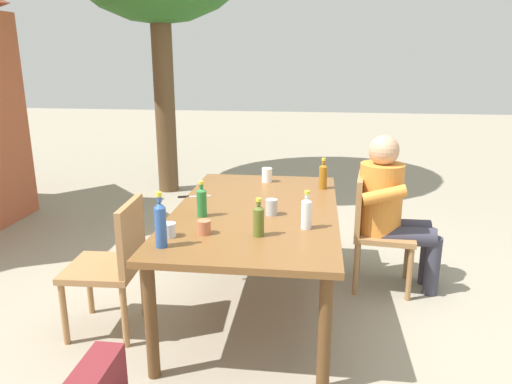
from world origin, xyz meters
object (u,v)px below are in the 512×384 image
Objects in this scene: bottle_clear at (306,212)px; table_knife at (192,197)px; bottle_olive at (259,220)px; bottle_amber at (323,176)px; chair_near_right at (374,225)px; backpack_by_near_side at (240,212)px; chair_far_left at (115,260)px; cup_white at (267,175)px; cup_terracotta at (204,227)px; cup_glass at (169,230)px; bottle_blue at (161,224)px; bottle_green at (202,201)px; cup_steel at (272,207)px; person_in_white_shirt at (391,205)px; dining_table at (256,219)px.

table_knife is at bearing 56.44° from bottle_clear.
bottle_olive is (-0.16, 0.27, -0.00)m from bottle_clear.
chair_near_right is at bearing -110.06° from bottle_amber.
backpack_by_near_side is (1.29, -0.16, -0.53)m from table_knife.
chair_far_left is 1.46m from cup_white.
chair_near_right reaches higher than cup_terracotta.
bottle_olive is at bearing -81.25° from cup_glass.
bottle_blue reaches higher than cup_white.
cup_glass is at bearing 164.71° from bottle_green.
bottle_amber reaches higher than cup_white.
cup_terracotta is at bearing -164.77° from bottle_green.
cup_steel is (-0.84, -0.11, -0.01)m from cup_white.
bottle_amber is 1.38m from backpack_by_near_side.
chair_near_right is at bearing -81.16° from table_knife.
bottle_clear is 1.03m from table_knife.
chair_far_left is at bearing 143.51° from cup_white.
bottle_amber reaches higher than cup_terracotta.
person_in_white_shirt is 4.86× the size of bottle_amber.
bottle_clear is 2.07m from backpack_by_near_side.
dining_table is 22.95× the size of cup_terracotta.
bottle_amber is at bearing -52.45° from chair_far_left.
bottle_blue is (-0.73, 0.43, 0.20)m from dining_table.
chair_far_left reaches higher than cup_steel.
chair_far_left is at bearing 127.55° from bottle_amber.
bottle_green reaches higher than cup_glass.
backpack_by_near_side is (0.78, 0.35, -0.58)m from cup_white.
cup_glass is at bearing 130.36° from cup_steel.
bottle_clear is 1.04× the size of bottle_olive.
cup_terracotta is at bearing -177.01° from backpack_by_near_side.
chair_near_right reaches higher than cup_steel.
bottle_clear is 0.76× the size of bottle_blue.
bottle_amber is 1.29m from cup_terracotta.
dining_table is 16.34× the size of cup_white.
person_in_white_shirt is at bearing -66.06° from dining_table.
chair_far_left is 1.05m from cup_steel.
person_in_white_shirt is at bearing -38.52° from bottle_clear.
chair_near_right is 3.84× the size of bottle_olive.
chair_near_right reaches higher than cup_glass.
cup_terracotta is at bearing -97.93° from chair_far_left.
cup_steel is at bearing -172.39° from cup_white.
bottle_amber is (1.00, -1.30, 0.34)m from chair_far_left.
bottle_amber is at bearing -19.28° from bottle_olive.
bottle_green is 2.23× the size of cup_steel.
cup_terracotta is at bearing 130.75° from chair_near_right.
table_knife is at bearing 134.81° from cup_white.
bottle_olive is at bearing -94.69° from chair_far_left.
bottle_amber is 2.95× the size of cup_terracotta.
backpack_by_near_side is at bearing -14.48° from chair_far_left.
backpack_by_near_side is (2.01, 0.11, -0.57)m from cup_terracotta.
cup_glass is at bearing 125.76° from person_in_white_shirt.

